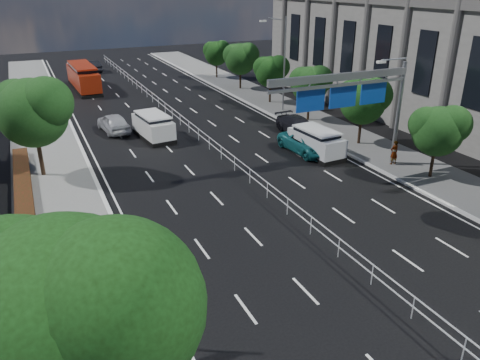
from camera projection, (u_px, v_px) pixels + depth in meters
ground at (359, 275)px, 20.80m from camera, size 160.00×160.00×0.00m
sidewalk_near at (93, 353)px, 16.36m from camera, size 5.00×140.00×0.14m
kerb_near at (163, 332)px, 17.32m from camera, size 0.25×140.00×0.15m
median_fence at (192, 129)px, 39.38m from camera, size 0.05×85.00×1.02m
hedge_near at (30, 282)px, 19.74m from camera, size 1.00×36.00×0.44m
toilet_sign at (100, 281)px, 15.44m from camera, size 1.62×0.18×4.34m
overhead_gantry at (354, 91)px, 29.57m from camera, size 10.24×0.38×7.45m
streetlight_far at (282, 58)px, 44.49m from camera, size 2.78×2.40×9.00m
civic_hall at (420, 44)px, 45.80m from camera, size 14.40×36.00×14.35m
near_tree_big at (67, 316)px, 10.29m from camera, size 5.72×5.33×7.71m
near_tree_back at (33, 109)px, 29.41m from camera, size 4.84×4.51×6.69m
far_tree_c at (439, 128)px, 29.59m from camera, size 3.52×3.28×4.94m
far_tree_d at (364, 99)px, 35.75m from camera, size 3.85×3.59×5.34m
far_tree_e at (310, 83)px, 42.07m from camera, size 3.63×3.38×5.13m
far_tree_f at (271, 70)px, 48.36m from camera, size 3.52×3.28×5.02m
far_tree_g at (241, 57)px, 54.51m from camera, size 3.96×3.69×5.45m
far_tree_h at (217, 52)px, 60.91m from camera, size 3.41×3.18×4.91m
white_minivan at (153, 126)px, 38.34m from camera, size 2.56×4.97×2.08m
red_bus at (83, 77)px, 55.22m from camera, size 2.73×10.06×2.98m
near_car_silver at (113, 123)px, 40.11m from camera, size 2.40×4.87×1.60m
near_car_dark at (93, 66)px, 66.66m from camera, size 1.91×4.70×1.52m
silver_minivan at (316, 142)px, 34.72m from camera, size 2.35×4.92×1.99m
parked_car_teal at (307, 143)px, 35.29m from camera, size 2.72×5.40×1.46m
parked_car_dark at (298, 126)px, 39.57m from camera, size 2.24×5.04×1.44m
pedestrian_a at (394, 153)px, 32.59m from camera, size 0.63×0.42×1.72m
pedestrian_b at (308, 99)px, 46.68m from camera, size 1.16×1.04×1.97m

